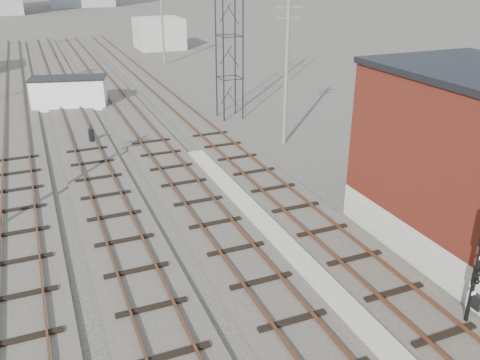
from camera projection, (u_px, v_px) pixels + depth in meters
ground at (105, 66)px, 57.76m from camera, size 320.00×320.00×0.00m
track_right at (177, 107)px, 40.78m from camera, size 3.20×90.00×0.39m
track_mid_right at (127, 112)px, 39.37m from camera, size 3.20×90.00×0.39m
track_mid_left at (74, 118)px, 37.95m from camera, size 3.20×90.00×0.39m
track_left at (16, 124)px, 36.54m from camera, size 3.20×90.00×0.39m
platform_curb at (312, 274)px, 18.85m from camera, size 0.90×28.00×0.26m
lattice_tower at (229, 14)px, 35.53m from camera, size 1.60×1.60×15.00m
utility_pole_right_a at (286, 69)px, 31.01m from camera, size 1.80×0.24×9.00m
utility_pole_right_b at (162, 21)px, 56.47m from camera, size 1.80×0.24×9.00m
shed_right at (159, 33)px, 68.63m from camera, size 6.00×6.00×4.00m
signal_mast at (480, 257)px, 15.36m from camera, size 0.40×0.42×4.31m
switch_stand at (91, 136)px, 32.54m from camera, size 0.35×0.35×1.22m
site_trailer at (69, 92)px, 40.59m from camera, size 6.27×3.83×2.46m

